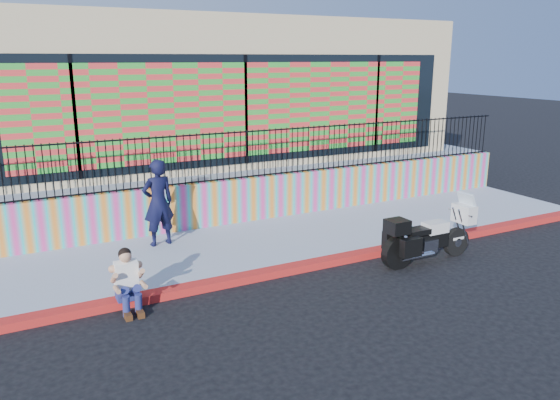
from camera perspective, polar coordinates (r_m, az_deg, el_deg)
ground at (r=11.44m, az=5.15°, el=-6.74°), size 90.00×90.00×0.00m
red_curb at (r=11.41m, az=5.16°, el=-6.39°), size 16.00×0.30×0.15m
sidewalk at (r=12.74m, az=1.16°, el=-4.06°), size 16.00×3.00×0.15m
mural_wall at (r=13.93m, az=-1.99°, el=0.25°), size 16.00×0.20×1.10m
metal_fence at (r=13.69m, az=-2.03°, el=4.92°), size 15.80×0.04×1.20m
elevated_platform at (r=18.57m, az=-8.82°, el=3.48°), size 16.00×10.00×1.25m
storefront_building at (r=18.05m, az=-8.92°, el=11.56°), size 14.00×8.06×4.00m
police_motorcycle at (r=11.75m, az=15.10°, el=-3.62°), size 2.22×0.73×1.38m
police_officer at (r=12.15m, az=-12.62°, el=-0.27°), size 0.75×0.54×1.92m
seated_man at (r=9.58m, az=-15.52°, el=-8.70°), size 0.54×0.71×1.06m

